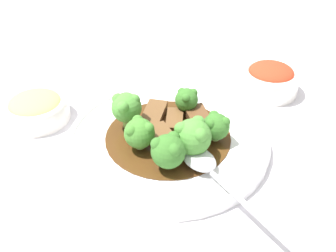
{
  "coord_description": "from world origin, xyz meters",
  "views": [
    {
      "loc": [
        0.15,
        -0.44,
        0.39
      ],
      "look_at": [
        0.0,
        0.0,
        0.03
      ],
      "focal_mm": 42.0,
      "sensor_mm": 36.0,
      "label": 1
    }
  ],
  "objects": [
    {
      "name": "broccoli_floret_3",
      "position": [
        0.07,
        0.01,
        0.04
      ],
      "size": [
        0.04,
        0.04,
        0.04
      ],
      "color": "#8EB756",
      "rests_on": "main_plate"
    },
    {
      "name": "main_plate",
      "position": [
        0.0,
        0.0,
        0.01
      ],
      "size": [
        0.31,
        0.31,
        0.02
      ],
      "color": "white",
      "rests_on": "ground_plane"
    },
    {
      "name": "serving_spoon",
      "position": [
        0.08,
        -0.06,
        0.03
      ],
      "size": [
        0.2,
        0.16,
        0.01
      ],
      "color": "silver",
      "rests_on": "main_plate"
    },
    {
      "name": "broccoli_floret_4",
      "position": [
        -0.07,
        -0.0,
        0.05
      ],
      "size": [
        0.05,
        0.05,
        0.06
      ],
      "color": "#7FA84C",
      "rests_on": "main_plate"
    },
    {
      "name": "beef_strip_3",
      "position": [
        0.04,
        -0.0,
        0.03
      ],
      "size": [
        0.05,
        0.05,
        0.01
      ],
      "color": "#56331E",
      "rests_on": "main_plate"
    },
    {
      "name": "broccoli_floret_5",
      "position": [
        0.05,
        -0.03,
        0.05
      ],
      "size": [
        0.05,
        0.05,
        0.05
      ],
      "color": "#8EB756",
      "rests_on": "main_plate"
    },
    {
      "name": "side_bowl_appetizer",
      "position": [
        -0.23,
        -0.01,
        0.02
      ],
      "size": [
        0.11,
        0.11,
        0.04
      ],
      "color": "white",
      "rests_on": "ground_plane"
    },
    {
      "name": "broccoli_floret_0",
      "position": [
        -0.03,
        -0.04,
        0.05
      ],
      "size": [
        0.04,
        0.04,
        0.05
      ],
      "color": "#7FA84C",
      "rests_on": "main_plate"
    },
    {
      "name": "broccoli_floret_1",
      "position": [
        0.01,
        0.07,
        0.04
      ],
      "size": [
        0.04,
        0.04,
        0.04
      ],
      "color": "#7FA84C",
      "rests_on": "main_plate"
    },
    {
      "name": "broccoli_floret_2",
      "position": [
        0.02,
        -0.07,
        0.05
      ],
      "size": [
        0.05,
        0.05,
        0.05
      ],
      "color": "#7FA84C",
      "rests_on": "main_plate"
    },
    {
      "name": "beef_strip_0",
      "position": [
        0.03,
        0.05,
        0.03
      ],
      "size": [
        0.05,
        0.06,
        0.01
      ],
      "color": "brown",
      "rests_on": "main_plate"
    },
    {
      "name": "beef_strip_1",
      "position": [
        -0.01,
        -0.01,
        0.03
      ],
      "size": [
        0.05,
        0.05,
        0.01
      ],
      "color": "brown",
      "rests_on": "main_plate"
    },
    {
      "name": "side_bowl_kimchi",
      "position": [
        0.13,
        0.2,
        0.03
      ],
      "size": [
        0.1,
        0.1,
        0.05
      ],
      "color": "white",
      "rests_on": "ground_plane"
    },
    {
      "name": "beef_strip_2",
      "position": [
        -0.04,
        0.03,
        0.02
      ],
      "size": [
        0.04,
        0.08,
        0.01
      ],
      "color": "brown",
      "rests_on": "main_plate"
    },
    {
      "name": "beef_strip_4",
      "position": [
        0.0,
        0.03,
        0.02
      ],
      "size": [
        0.04,
        0.06,
        0.01
      ],
      "color": "brown",
      "rests_on": "main_plate"
    },
    {
      "name": "ground_plane",
      "position": [
        0.0,
        0.0,
        0.0
      ],
      "size": [
        4.0,
        4.0,
        0.0
      ],
      "primitive_type": "plane",
      "color": "silver"
    }
  ]
}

